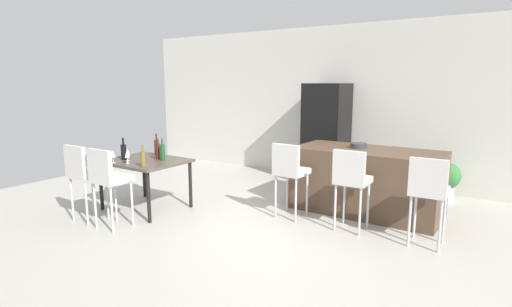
{
  "coord_description": "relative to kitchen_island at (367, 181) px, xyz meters",
  "views": [
    {
      "loc": [
        2.54,
        -4.45,
        1.88
      ],
      "look_at": [
        -0.6,
        0.27,
        0.85
      ],
      "focal_mm": 28.09,
      "sensor_mm": 36.0,
      "label": 1
    }
  ],
  "objects": [
    {
      "name": "wine_glass_corner",
      "position": [
        -2.97,
        -2.06,
        0.4
      ],
      "size": [
        0.07,
        0.07,
        0.17
      ],
      "color": "silver",
      "rests_on": "dining_table"
    },
    {
      "name": "bar_chair_right",
      "position": [
        0.98,
        -0.86,
        0.24
      ],
      "size": [
        0.41,
        0.41,
        1.05
      ],
      "color": "beige",
      "rests_on": "ground_plane"
    },
    {
      "name": "wine_bottle_near",
      "position": [
        -2.4,
        -2.01,
        0.39
      ],
      "size": [
        0.07,
        0.07,
        0.3
      ],
      "color": "brown",
      "rests_on": "dining_table"
    },
    {
      "name": "bar_chair_middle",
      "position": [
        0.08,
        -0.86,
        0.24
      ],
      "size": [
        0.41,
        0.41,
        1.05
      ],
      "color": "beige",
      "rests_on": "ground_plane"
    },
    {
      "name": "fruit_bowl",
      "position": [
        -0.16,
        0.06,
        0.5
      ],
      "size": [
        0.24,
        0.24,
        0.07
      ],
      "primitive_type": "cylinder",
      "color": "#333338",
      "rests_on": "kitchen_island"
    },
    {
      "name": "wine_glass_far",
      "position": [
        -2.91,
        -1.86,
        0.4
      ],
      "size": [
        0.07,
        0.07,
        0.17
      ],
      "color": "silver",
      "rests_on": "dining_table"
    },
    {
      "name": "dining_chair_near",
      "position": [
        -3.03,
        -2.49,
        0.24
      ],
      "size": [
        0.4,
        0.4,
        1.05
      ],
      "color": "beige",
      "rests_on": "ground_plane"
    },
    {
      "name": "potted_plant",
      "position": [
        0.88,
        1.24,
        -0.1
      ],
      "size": [
        0.42,
        0.42,
        0.62
      ],
      "color": "beige",
      "rests_on": "ground_plane"
    },
    {
      "name": "refrigerator",
      "position": [
        -1.2,
        1.25,
        0.46
      ],
      "size": [
        0.72,
        0.68,
        1.84
      ],
      "primitive_type": "cube",
      "color": "black",
      "rests_on": "ground_plane"
    },
    {
      "name": "wine_bottle_right",
      "position": [
        -2.52,
        -1.55,
        0.41
      ],
      "size": [
        0.07,
        0.07,
        0.32
      ],
      "color": "#194723",
      "rests_on": "dining_table"
    },
    {
      "name": "dining_chair_far",
      "position": [
        -2.51,
        -2.49,
        0.24
      ],
      "size": [
        0.41,
        0.41,
        1.05
      ],
      "color": "beige",
      "rests_on": "ground_plane"
    },
    {
      "name": "dining_table",
      "position": [
        -2.77,
        -1.67,
        0.21
      ],
      "size": [
        1.14,
        0.93,
        0.74
      ],
      "color": "#4C4238",
      "rests_on": "ground_plane"
    },
    {
      "name": "wine_bottle_end",
      "position": [
        -2.64,
        -1.53,
        0.41
      ],
      "size": [
        0.06,
        0.06,
        0.32
      ],
      "color": "#471E19",
      "rests_on": "dining_table"
    },
    {
      "name": "wine_bottle_inner",
      "position": [
        -2.9,
        -1.31,
        0.41
      ],
      "size": [
        0.07,
        0.07,
        0.34
      ],
      "color": "#471E19",
      "rests_on": "dining_table"
    },
    {
      "name": "wine_glass_middle",
      "position": [
        -2.77,
        -1.98,
        0.4
      ],
      "size": [
        0.07,
        0.07,
        0.17
      ],
      "color": "silver",
      "rests_on": "dining_table"
    },
    {
      "name": "bar_chair_left",
      "position": [
        -0.8,
        -0.86,
        0.24
      ],
      "size": [
        0.41,
        0.41,
        1.05
      ],
      "color": "beige",
      "rests_on": "ground_plane"
    },
    {
      "name": "kitchen_island",
      "position": [
        0.0,
        0.0,
        0.0
      ],
      "size": [
        2.04,
        0.96,
        0.92
      ],
      "primitive_type": "cube",
      "color": "#4C3828",
      "rests_on": "ground_plane"
    },
    {
      "name": "back_wall",
      "position": [
        -0.76,
        1.69,
        0.99
      ],
      "size": [
        10.0,
        0.12,
        2.9
      ],
      "primitive_type": "cube",
      "color": "beige",
      "rests_on": "ground_plane"
    },
    {
      "name": "wine_bottle_left",
      "position": [
        -3.05,
        -1.81,
        0.4
      ],
      "size": [
        0.08,
        0.08,
        0.32
      ],
      "color": "black",
      "rests_on": "dining_table"
    },
    {
      "name": "ground_plane",
      "position": [
        -0.76,
        -1.11,
        -0.46
      ],
      "size": [
        10.0,
        10.0,
        0.0
      ],
      "primitive_type": "plane",
      "color": "#ADA89E"
    }
  ]
}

